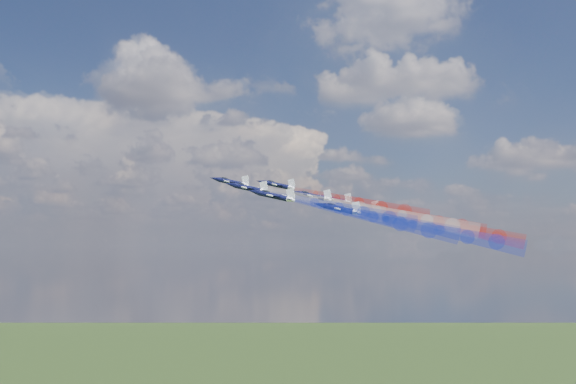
# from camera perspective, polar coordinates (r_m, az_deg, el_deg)

# --- Properties ---
(jet_lead) EXTENTS (15.39, 13.71, 6.49)m
(jet_lead) POSITION_cam_1_polar(r_m,az_deg,el_deg) (183.45, -4.86, 0.84)
(jet_lead) COLOR black
(trail_lead) EXTENTS (36.83, 16.72, 12.54)m
(trail_lead) POSITION_cam_1_polar(r_m,az_deg,el_deg) (174.23, 2.20, -0.65)
(trail_lead) COLOR white
(jet_inner_left) EXTENTS (15.39, 13.71, 6.49)m
(jet_inner_left) POSITION_cam_1_polar(r_m,az_deg,el_deg) (169.93, -3.40, 0.33)
(jet_inner_left) COLOR black
(trail_inner_left) EXTENTS (36.83, 16.72, 12.54)m
(trail_inner_left) POSITION_cam_1_polar(r_m,az_deg,el_deg) (161.45, 4.31, -1.31)
(trail_inner_left) COLOR #172AC6
(jet_inner_right) EXTENTS (15.39, 13.71, 6.49)m
(jet_inner_right) POSITION_cam_1_polar(r_m,az_deg,el_deg) (189.44, -0.93, 0.59)
(jet_inner_right) COLOR black
(trail_inner_right) EXTENTS (36.83, 16.72, 12.54)m
(trail_inner_right) POSITION_cam_1_polar(r_m,az_deg,el_deg) (181.76, 6.05, -0.85)
(trail_inner_right) COLOR red
(jet_outer_left) EXTENTS (15.39, 13.71, 6.49)m
(jet_outer_left) POSITION_cam_1_polar(r_m,az_deg,el_deg) (156.81, -1.26, -0.32)
(jet_outer_left) COLOR black
(trail_outer_left) EXTENTS (36.83, 16.72, 12.54)m
(trail_outer_left) POSITION_cam_1_polar(r_m,az_deg,el_deg) (149.38, 7.22, -2.13)
(trail_outer_left) COLOR #172AC6
(jet_center_third) EXTENTS (15.39, 13.71, 6.49)m
(jet_center_third) POSITION_cam_1_polar(r_m,az_deg,el_deg) (176.23, 2.04, -0.35)
(jet_center_third) COLOR black
(trail_center_third) EXTENTS (36.83, 16.72, 12.54)m
(trail_center_third) POSITION_cam_1_polar(r_m,az_deg,el_deg) (169.94, 9.66, -1.94)
(trail_center_third) COLOR white
(jet_outer_right) EXTENTS (15.39, 13.71, 6.49)m
(jet_outer_right) POSITION_cam_1_polar(r_m,az_deg,el_deg) (194.68, 3.91, -0.63)
(jet_outer_right) COLOR black
(trail_outer_right) EXTENTS (36.83, 16.72, 12.54)m
(trail_outer_right) POSITION_cam_1_polar(r_m,az_deg,el_deg) (189.02, 10.83, -2.06)
(trail_outer_right) COLOR red
(jet_rear_left) EXTENTS (15.39, 13.71, 6.49)m
(jet_rear_left) POSITION_cam_1_polar(r_m,az_deg,el_deg) (161.54, 4.35, -1.43)
(jet_rear_left) COLOR black
(trail_rear_left) EXTENTS (36.83, 16.72, 12.54)m
(trail_rear_left) POSITION_cam_1_polar(r_m,az_deg,el_deg) (156.43, 12.74, -3.19)
(trail_rear_left) COLOR #172AC6
(jet_rear_right) EXTENTS (15.39, 13.71, 6.49)m
(jet_rear_right) POSITION_cam_1_polar(r_m,az_deg,el_deg) (183.25, 6.12, -1.29)
(jet_rear_right) COLOR black
(trail_rear_right) EXTENTS (36.83, 16.72, 12.54)m
(trail_rear_right) POSITION_cam_1_polar(r_m,az_deg,el_deg) (178.64, 13.52, -2.82)
(trail_rear_right) COLOR red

